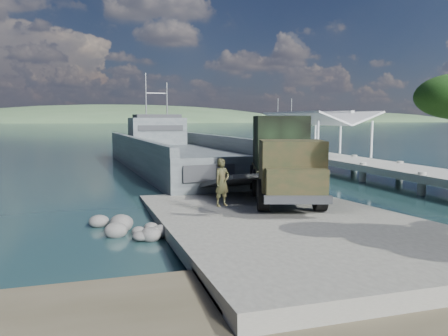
% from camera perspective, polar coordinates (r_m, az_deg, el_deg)
% --- Properties ---
extents(ground, '(1400.00, 1400.00, 0.00)m').
position_cam_1_polar(ground, '(19.56, 6.41, -7.11)').
color(ground, '#18363A').
rests_on(ground, ground).
extents(boat_ramp, '(10.00, 18.00, 0.50)m').
position_cam_1_polar(boat_ramp, '(18.61, 7.64, -7.04)').
color(boat_ramp, '#66645D').
rests_on(boat_ramp, ground).
extents(shoreline_rocks, '(3.20, 5.60, 0.90)m').
position_cam_1_polar(shoreline_rocks, '(18.58, -12.28, -7.94)').
color(shoreline_rocks, '#545452').
rests_on(shoreline_rocks, ground).
extents(distant_headlands, '(1000.00, 240.00, 48.00)m').
position_cam_1_polar(distant_headlands, '(580.34, -11.12, 5.87)').
color(distant_headlands, '#3C5A38').
rests_on(distant_headlands, ground).
extents(pier, '(6.40, 44.00, 6.10)m').
position_cam_1_polar(pier, '(41.75, 12.75, 2.20)').
color(pier, '#999890').
rests_on(pier, ground).
extents(landing_craft, '(10.90, 35.62, 10.45)m').
position_cam_1_polar(landing_craft, '(40.59, -5.74, 1.16)').
color(landing_craft, '#414A4D').
rests_on(landing_craft, ground).
extents(military_truck, '(5.29, 9.49, 4.23)m').
position_cam_1_polar(military_truck, '(22.61, 7.68, 1.40)').
color(military_truck, black).
rests_on(military_truck, boat_ramp).
extents(soldier, '(0.87, 0.74, 2.03)m').
position_cam_1_polar(soldier, '(18.46, -0.25, -3.09)').
color(soldier, '#222E19').
rests_on(soldier, boat_ramp).
extents(sailboat_near, '(2.95, 6.32, 7.42)m').
position_cam_1_polar(sailboat_near, '(57.51, 8.75, 2.20)').
color(sailboat_near, white).
rests_on(sailboat_near, ground).
extents(sailboat_far, '(3.58, 6.41, 7.50)m').
position_cam_1_polar(sailboat_far, '(58.43, 6.99, 2.30)').
color(sailboat_far, white).
rests_on(sailboat_far, ground).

